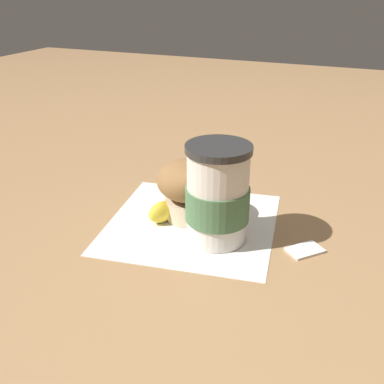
% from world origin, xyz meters
% --- Properties ---
extents(ground_plane, '(3.00, 3.00, 0.00)m').
position_xyz_m(ground_plane, '(0.00, 0.00, 0.00)').
color(ground_plane, '#A87C51').
extents(paper_napkin, '(0.29, 0.29, 0.00)m').
position_xyz_m(paper_napkin, '(0.00, 0.00, 0.00)').
color(paper_napkin, white).
rests_on(paper_napkin, ground_plane).
extents(coffee_cup, '(0.09, 0.09, 0.15)m').
position_xyz_m(coffee_cup, '(-0.05, 0.03, 0.07)').
color(coffee_cup, silver).
rests_on(coffee_cup, paper_napkin).
extents(muffin, '(0.10, 0.10, 0.10)m').
position_xyz_m(muffin, '(0.01, -0.02, 0.06)').
color(muffin, beige).
rests_on(muffin, paper_napkin).
extents(banana, '(0.05, 0.15, 0.03)m').
position_xyz_m(banana, '(0.04, -0.03, 0.02)').
color(banana, yellow).
rests_on(banana, paper_napkin).
extents(sugar_packet, '(0.06, 0.06, 0.01)m').
position_xyz_m(sugar_packet, '(-0.18, 0.01, 0.00)').
color(sugar_packet, white).
rests_on(sugar_packet, ground_plane).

